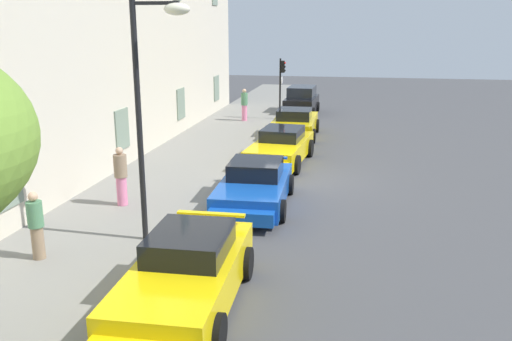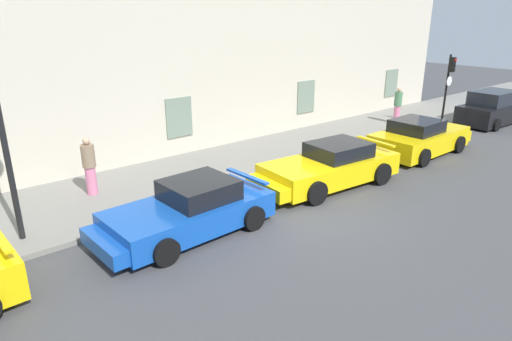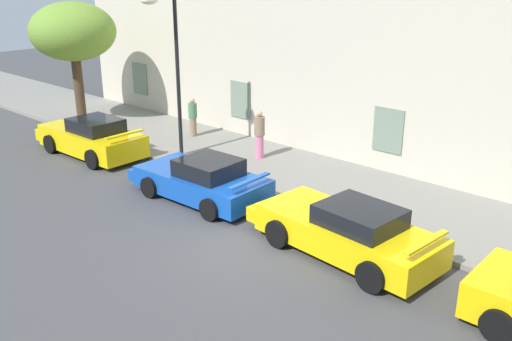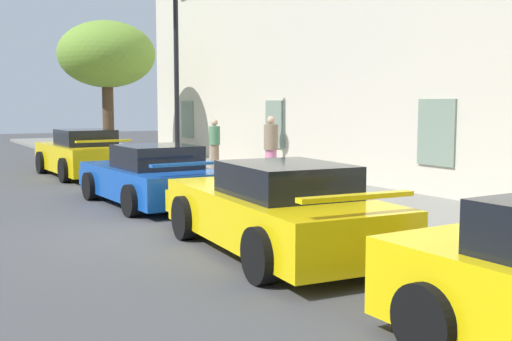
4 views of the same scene
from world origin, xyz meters
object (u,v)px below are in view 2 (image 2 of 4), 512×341
at_px(pedestrian_admiring, 398,105).
at_px(sportscar_tail_end, 421,138).
at_px(traffic_light, 449,79).
at_px(sportscar_white_middle, 326,168).
at_px(hatchback_parked, 491,109).
at_px(pedestrian_bystander, 89,166).
at_px(sportscar_yellow_flank, 185,213).

bearing_deg(pedestrian_admiring, sportscar_tail_end, -134.11).
bearing_deg(traffic_light, sportscar_white_middle, -172.20).
bearing_deg(traffic_light, hatchback_parked, -15.57).
relative_size(hatchback_parked, pedestrian_admiring, 2.22).
height_order(sportscar_tail_end, traffic_light, traffic_light).
bearing_deg(sportscar_white_middle, traffic_light, 7.80).
bearing_deg(sportscar_tail_end, sportscar_white_middle, -179.48).
bearing_deg(sportscar_white_middle, sportscar_tail_end, 0.52).
height_order(hatchback_parked, pedestrian_admiring, pedestrian_admiring).
height_order(sportscar_tail_end, hatchback_parked, hatchback_parked).
relative_size(sportscar_white_middle, traffic_light, 1.52).
height_order(sportscar_white_middle, pedestrian_admiring, pedestrian_admiring).
relative_size(hatchback_parked, pedestrian_bystander, 2.23).
height_order(sportscar_yellow_flank, sportscar_tail_end, sportscar_tail_end).
relative_size(sportscar_yellow_flank, hatchback_parked, 1.17).
bearing_deg(sportscar_yellow_flank, pedestrian_admiring, 13.07).
relative_size(sportscar_white_middle, hatchback_parked, 1.31).
xyz_separation_m(traffic_light, pedestrian_admiring, (-0.93, 1.95, -1.42)).
height_order(sportscar_yellow_flank, pedestrian_admiring, pedestrian_admiring).
xyz_separation_m(sportscar_yellow_flank, pedestrian_admiring, (14.11, 3.28, 0.46)).
relative_size(sportscar_yellow_flank, pedestrian_admiring, 2.61).
xyz_separation_m(sportscar_yellow_flank, hatchback_parked, (18.08, 0.47, 0.19)).
bearing_deg(hatchback_parked, pedestrian_bystander, 170.03).
bearing_deg(hatchback_parked, sportscar_tail_end, -176.47).
bearing_deg(pedestrian_admiring, hatchback_parked, -35.21).
bearing_deg(pedestrian_bystander, traffic_light, -8.88).
height_order(sportscar_tail_end, pedestrian_admiring, pedestrian_admiring).
xyz_separation_m(sportscar_yellow_flank, pedestrian_bystander, (-0.95, 3.82, 0.46)).
distance_m(sportscar_yellow_flank, sportscar_tail_end, 10.97).
relative_size(sportscar_yellow_flank, pedestrian_bystander, 2.62).
xyz_separation_m(sportscar_white_middle, pedestrian_admiring, (8.84, 3.29, 0.43)).
distance_m(sportscar_tail_end, pedestrian_admiring, 4.53).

